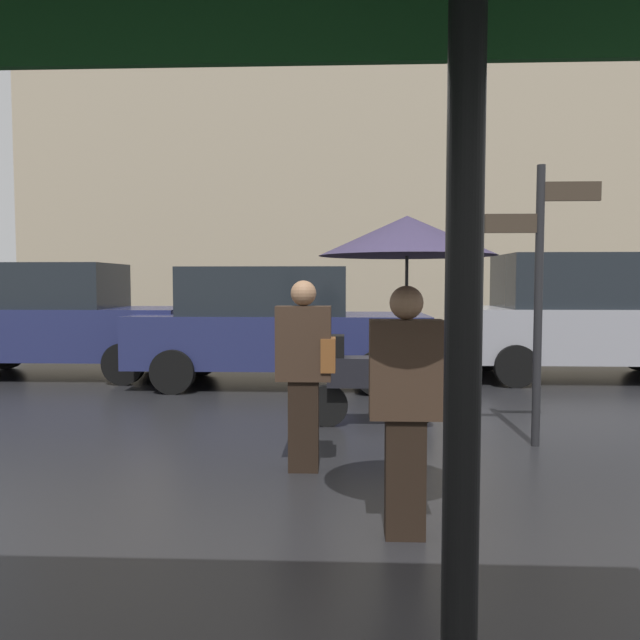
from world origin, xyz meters
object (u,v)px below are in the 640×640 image
pedestrian_with_umbrella (407,276)px  street_signpost (540,276)px  pedestrian_with_bag (305,364)px  parked_car_distant (55,319)px  parked_car_left (581,317)px  parked_car_right (276,325)px  parked_scooter (366,377)px

pedestrian_with_umbrella → street_signpost: street_signpost is taller
pedestrian_with_bag → parked_car_distant: parked_car_distant is taller
parked_car_left → parked_car_distant: 8.75m
parked_car_right → parked_car_distant: bearing=175.8°
parked_car_left → parked_scooter: bearing=-137.5°
pedestrian_with_bag → parked_scooter: size_ratio=1.14×
parked_scooter → parked_car_distant: bearing=154.1°
pedestrian_with_bag → parked_car_distant: bearing=153.1°
parked_car_right → parked_car_left: bearing=15.5°
parked_car_left → parked_car_distant: (-8.75, -0.11, -0.05)m
parked_car_left → parked_car_right: parked_car_left is taller
parked_car_distant → pedestrian_with_umbrella: bearing=145.8°
pedestrian_with_umbrella → parked_scooter: 3.12m
pedestrian_with_umbrella → parked_car_distant: 8.29m
parked_scooter → parked_car_distant: parked_car_distant is taller
pedestrian_with_umbrella → parked_scooter: size_ratio=1.41×
parked_scooter → parked_car_left: bearing=52.3°
parked_car_right → pedestrian_with_umbrella: bearing=-69.5°
parked_car_right → parked_car_distant: 3.88m
pedestrian_with_bag → street_signpost: street_signpost is taller
pedestrian_with_bag → parked_scooter: pedestrian_with_bag is taller
pedestrian_with_umbrella → parked_scooter: pedestrian_with_umbrella is taller
parked_car_left → pedestrian_with_bag: bearing=-131.0°
pedestrian_with_umbrella → pedestrian_with_bag: (-0.71, 1.32, -0.71)m
pedestrian_with_umbrella → parked_car_left: bearing=-36.6°
parked_car_right → street_signpost: street_signpost is taller
parked_car_left → street_signpost: (-2.01, -4.27, 0.63)m
parked_scooter → parked_car_left: 5.10m
parked_scooter → street_signpost: bearing=-16.0°
pedestrian_with_umbrella → parked_car_right: 5.89m
pedestrian_with_umbrella → parked_car_right: size_ratio=0.44×
pedestrian_with_bag → parked_scooter: 1.74m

